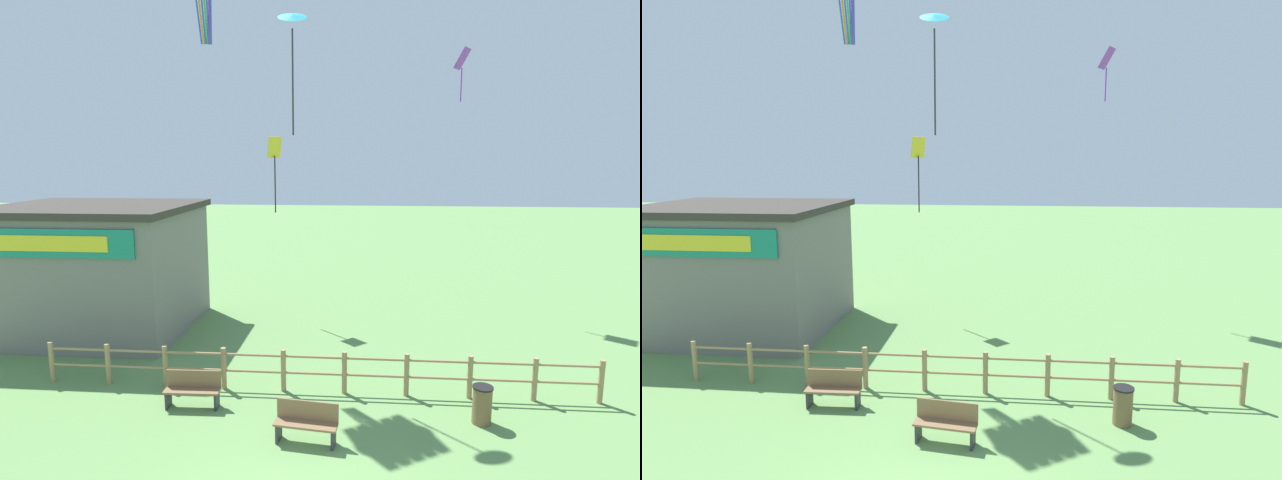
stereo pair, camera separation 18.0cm
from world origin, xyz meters
TOP-DOWN VIEW (x-y plane):
  - wooden_fence at (0.00, 5.67)m, footprint 15.11×0.14m
  - seaside_building at (-8.45, 10.20)m, footprint 6.88×5.87m
  - park_bench_near_fence at (0.07, 3.24)m, footprint 1.46×0.58m
  - park_bench_by_building at (-3.01, 4.62)m, footprint 1.43×0.45m
  - trash_bin at (4.18, 4.40)m, footprint 0.49×0.49m
  - kite_purple_streamer at (5.35, 15.23)m, footprint 0.78×0.84m
  - kite_cyan_delta at (-0.78, 7.67)m, footprint 0.92×0.85m
  - kite_yellow_diamond at (-2.21, 12.59)m, footprint 0.57×0.54m

SIDE VIEW (x-z plane):
  - trash_bin at x=4.18m, z-range 0.00..0.94m
  - park_bench_near_fence at x=0.07m, z-range 0.02..0.96m
  - park_bench_by_building at x=-3.01m, z-range 0.02..0.96m
  - wooden_fence at x=0.00m, z-range 0.07..1.25m
  - seaside_building at x=-8.45m, z-range 0.02..4.67m
  - kite_yellow_diamond at x=-2.21m, z-range 4.72..7.69m
  - kite_cyan_delta at x=-0.78m, z-range 8.24..11.75m
  - kite_purple_streamer at x=5.35m, z-range 9.12..11.29m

